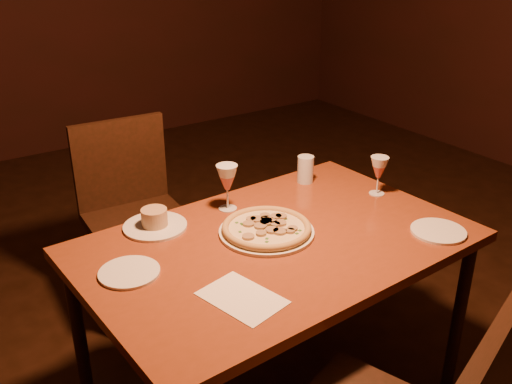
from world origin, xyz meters
TOP-DOWN VIEW (x-y plane):
  - dining_table at (0.03, 0.22)m, footprint 1.36×0.91m
  - chair_far at (-0.14, 1.10)m, footprint 0.46×0.46m
  - pizza_plate at (0.02, 0.27)m, footprint 0.33×0.33m
  - ramekin_saucer at (-0.28, 0.53)m, footprint 0.23×0.23m
  - wine_glass_far at (0.01, 0.51)m, footprint 0.08×0.08m
  - wine_glass_right at (0.58, 0.29)m, footprint 0.07×0.07m
  - water_tumbler at (0.42, 0.55)m, footprint 0.07×0.07m
  - side_plate_left at (-0.48, 0.30)m, footprint 0.19×0.19m
  - side_plate_near at (0.53, -0.06)m, footprint 0.19×0.19m
  - menu_card at (-0.26, -0.00)m, footprint 0.21×0.27m

SIDE VIEW (x-z plane):
  - chair_far at x=-0.14m, z-range 0.06..0.96m
  - dining_table at x=0.03m, z-range 0.29..1.00m
  - menu_card at x=-0.26m, z-range 0.71..0.71m
  - side_plate_left at x=-0.48m, z-range 0.71..0.72m
  - side_plate_near at x=0.53m, z-range 0.71..0.72m
  - pizza_plate at x=0.02m, z-range 0.71..0.74m
  - ramekin_saucer at x=-0.28m, z-range 0.69..0.77m
  - water_tumbler at x=0.42m, z-range 0.71..0.82m
  - wine_glass_right at x=0.58m, z-range 0.71..0.87m
  - wine_glass_far at x=0.01m, z-range 0.71..0.89m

